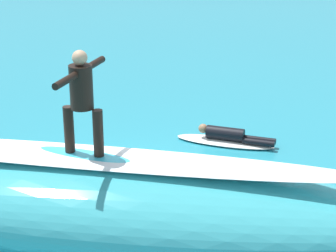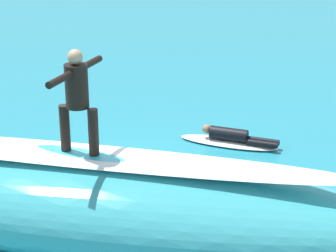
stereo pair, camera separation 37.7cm
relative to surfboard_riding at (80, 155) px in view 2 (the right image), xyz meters
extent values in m
plane|color=teal|center=(-0.74, -1.81, -1.50)|extent=(120.00, 120.00, 0.00)
ellipsoid|color=teal|center=(-0.05, 0.02, -0.77)|extent=(10.18, 5.48, 1.46)
ellipsoid|color=white|center=(-0.05, 0.02, -0.01)|extent=(8.26, 3.46, 0.08)
ellipsoid|color=#33B2D1|center=(0.00, 0.00, 0.00)|extent=(2.18, 1.40, 0.09)
cylinder|color=black|center=(0.21, -0.11, 0.40)|extent=(0.15, 0.15, 0.72)
cylinder|color=black|center=(-0.21, 0.11, 0.40)|extent=(0.15, 0.15, 0.72)
cylinder|color=black|center=(0.00, 0.00, 1.08)|extent=(0.46, 0.46, 0.65)
sphere|color=tan|center=(0.00, 0.00, 1.52)|extent=(0.22, 0.22, 0.22)
cylinder|color=black|center=(0.20, 0.41, 1.31)|extent=(0.35, 0.56, 0.10)
cylinder|color=black|center=(-0.20, -0.41, 1.31)|extent=(0.35, 0.56, 0.10)
ellipsoid|color=silver|center=(-3.00, -3.75, -1.45)|extent=(2.20, 1.46, 0.09)
cylinder|color=black|center=(-3.00, -3.75, -1.26)|extent=(0.87, 0.62, 0.29)
sphere|color=#936B4C|center=(-2.55, -3.97, -1.21)|extent=(0.21, 0.21, 0.21)
cylinder|color=black|center=(-3.71, -3.49, -1.34)|extent=(0.67, 0.42, 0.13)
cylinder|color=black|center=(-3.64, -3.34, -1.34)|extent=(0.67, 0.42, 0.13)
ellipsoid|color=white|center=(-0.62, -2.08, -1.44)|extent=(0.96, 0.94, 0.13)
camera|label=1|loc=(-0.14, 8.73, 3.80)|focal=67.34mm
camera|label=2|loc=(-0.51, 8.77, 3.80)|focal=67.34mm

